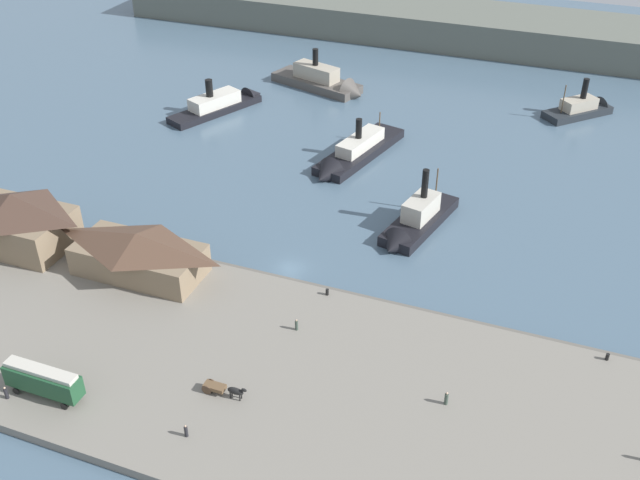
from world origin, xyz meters
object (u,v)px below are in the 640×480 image
object	(u,v)px
pedestrian_by_tram	(446,399)
ferry_moored_east	(414,223)
ferry_shed_west_terminal	(16,219)
ferry_moored_west	(326,83)
pedestrian_standing_center	(186,431)
mooring_post_center_east	(327,292)
ferry_outer_harbor	(584,108)
ferry_approaching_west	(351,156)
street_tram	(43,380)
horse_cart	(224,389)
pedestrian_near_west_shed	(6,393)
pedestrian_near_east_shed	(297,325)
ferry_shed_east_terminal	(138,253)
ferry_mid_harbor	(224,103)
mooring_post_center_west	(607,357)

from	to	relation	value
pedestrian_by_tram	ferry_moored_east	distance (m)	37.94
ferry_shed_west_terminal	ferry_moored_west	world-z (taller)	ferry_shed_west_terminal
pedestrian_standing_center	mooring_post_center_east	xyz separation A→B (m)	(5.40, 28.72, -0.29)
ferry_outer_harbor	pedestrian_by_tram	bearing A→B (deg)	-95.00
pedestrian_standing_center	ferry_approaching_west	xyz separation A→B (m)	(-5.10, 69.11, -0.66)
ferry_shed_west_terminal	street_tram	size ratio (longest dim) A/B	1.66
street_tram	horse_cart	xyz separation A→B (m)	(18.97, 7.31, -1.43)
ferry_moored_west	pedestrian_near_west_shed	bearing A→B (deg)	-90.12
pedestrian_near_west_shed	pedestrian_by_tram	xyz separation A→B (m)	(46.89, 17.09, 0.03)
ferry_outer_harbor	ferry_approaching_west	size ratio (longest dim) A/B	0.58
ferry_approaching_west	street_tram	bearing A→B (deg)	-100.54
pedestrian_near_west_shed	pedestrian_near_east_shed	size ratio (longest dim) A/B	1.04
ferry_shed_east_terminal	mooring_post_center_east	xyz separation A→B (m)	(26.47, 4.54, -2.82)
horse_cart	ferry_approaching_west	size ratio (longest dim) A/B	0.21
ferry_mid_harbor	ferry_shed_west_terminal	bearing A→B (deg)	-93.69
pedestrian_near_west_shed	ferry_moored_west	size ratio (longest dim) A/B	0.07
mooring_post_center_east	ferry_moored_west	distance (m)	76.31
pedestrian_near_west_shed	ferry_moored_east	bearing A→B (deg)	57.38
street_tram	ferry_outer_harbor	bearing A→B (deg)	64.50
ferry_mid_harbor	pedestrian_near_east_shed	bearing A→B (deg)	-55.67
ferry_shed_east_terminal	mooring_post_center_east	world-z (taller)	ferry_shed_east_terminal
ferry_mid_harbor	ferry_moored_west	distance (m)	24.06
ferry_moored_east	mooring_post_center_west	bearing A→B (deg)	-35.66
horse_cart	pedestrian_near_east_shed	distance (m)	13.97
street_tram	pedestrian_near_east_shed	distance (m)	30.61
pedestrian_near_east_shed	mooring_post_center_east	bearing A→B (deg)	82.49
ferry_shed_west_terminal	mooring_post_center_west	xyz separation A→B (m)	(83.22, 4.94, -3.91)
pedestrian_near_west_shed	mooring_post_center_west	xyz separation A→B (m)	(63.48, 31.28, -0.33)
ferry_shed_west_terminal	horse_cart	size ratio (longest dim) A/B	2.86
ferry_approaching_west	ferry_moored_west	size ratio (longest dim) A/B	1.09
pedestrian_near_west_shed	pedestrian_near_east_shed	distance (m)	34.81
ferry_shed_east_terminal	ferry_mid_harbor	world-z (taller)	ferry_shed_east_terminal
pedestrian_by_tram	pedestrian_near_east_shed	world-z (taller)	pedestrian_by_tram
ferry_shed_west_terminal	ferry_outer_harbor	xyz separation A→B (m)	(74.69, 82.82, -4.19)
mooring_post_center_east	ferry_shed_east_terminal	bearing A→B (deg)	-170.28
ferry_mid_harbor	ferry_moored_west	size ratio (longest dim) A/B	0.97
ferry_outer_harbor	pedestrian_near_west_shed	bearing A→B (deg)	-116.72
horse_cart	ferry_moored_west	xyz separation A→B (m)	(-22.62, 93.13, -0.54)
ferry_mid_harbor	pedestrian_near_west_shed	bearing A→B (deg)	-79.32
pedestrian_standing_center	mooring_post_center_west	world-z (taller)	pedestrian_standing_center
pedestrian_near_east_shed	ferry_outer_harbor	size ratio (longest dim) A/B	0.11
ferry_approaching_west	mooring_post_center_west	bearing A→B (deg)	-40.76
horse_cart	pedestrian_by_tram	xyz separation A→B (m)	(24.06, 7.72, -0.12)
horse_cart	mooring_post_center_west	bearing A→B (deg)	28.33
pedestrian_by_tram	pedestrian_standing_center	world-z (taller)	pedestrian_by_tram
pedestrian_near_west_shed	ferry_approaching_west	bearing A→B (deg)	76.79
ferry_moored_east	ferry_approaching_west	world-z (taller)	ferry_moored_east
horse_cart	pedestrian_standing_center	xyz separation A→B (m)	(-0.94, -6.94, -0.20)
pedestrian_near_east_shed	mooring_post_center_east	distance (m)	8.30
mooring_post_center_west	ferry_shed_west_terminal	bearing A→B (deg)	-176.61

